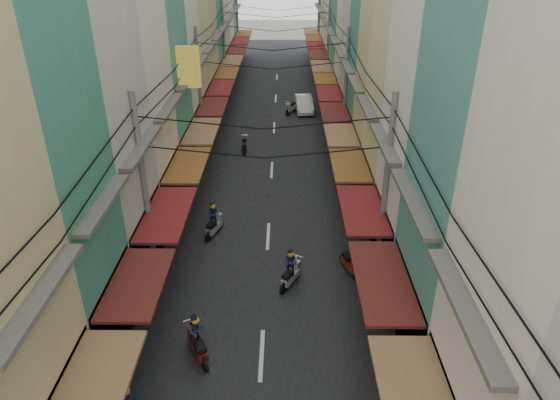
{
  "coord_description": "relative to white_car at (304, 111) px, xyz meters",
  "views": [
    {
      "loc": [
        0.76,
        -15.14,
        13.19
      ],
      "look_at": [
        0.6,
        5.13,
        2.51
      ],
      "focal_mm": 32.0,
      "sensor_mm": 36.0,
      "label": 1
    }
  ],
  "objects": [
    {
      "name": "ground",
      "position": [
        -2.48,
        -26.31,
        0.0
      ],
      "size": [
        160.0,
        160.0,
        0.0
      ],
      "primitive_type": "plane",
      "color": "slate",
      "rests_on": "ground"
    },
    {
      "name": "road",
      "position": [
        -2.48,
        -6.31,
        0.01
      ],
      "size": [
        10.0,
        80.0,
        0.02
      ],
      "primitive_type": "cube",
      "color": "black",
      "rests_on": "ground"
    },
    {
      "name": "sidewalk_left",
      "position": [
        -8.98,
        -6.31,
        0.03
      ],
      "size": [
        3.0,
        80.0,
        0.06
      ],
      "primitive_type": "cube",
      "color": "gray",
      "rests_on": "ground"
    },
    {
      "name": "sidewalk_right",
      "position": [
        4.02,
        -6.31,
        0.03
      ],
      "size": [
        3.0,
        80.0,
        0.06
      ],
      "primitive_type": "cube",
      "color": "gray",
      "rests_on": "ground"
    },
    {
      "name": "building_row_left",
      "position": [
        -10.4,
        -9.75,
        9.78
      ],
      "size": [
        7.8,
        67.67,
        23.7
      ],
      "color": "silver",
      "rests_on": "ground"
    },
    {
      "name": "building_row_right",
      "position": [
        5.43,
        -9.86,
        9.41
      ],
      "size": [
        7.8,
        68.98,
        22.59
      ],
      "color": "#3D8670",
      "rests_on": "ground"
    },
    {
      "name": "utility_poles",
      "position": [
        -2.48,
        -11.3,
        6.59
      ],
      "size": [
        10.2,
        66.13,
        8.2
      ],
      "color": "gray",
      "rests_on": "ground"
    },
    {
      "name": "white_car",
      "position": [
        0.0,
        0.0,
        0.0
      ],
      "size": [
        4.71,
        2.07,
        1.63
      ],
      "primitive_type": "imported",
      "rotation": [
        0.0,
        0.0,
        0.06
      ],
      "color": "white",
      "rests_on": "ground"
    },
    {
      "name": "bicycle",
      "position": [
        4.05,
        -28.05,
        0.0
      ],
      "size": [
        1.67,
        0.84,
        1.1
      ],
      "primitive_type": "imported",
      "rotation": [
        0.0,
        0.0,
        1.41
      ],
      "color": "black",
      "rests_on": "ground"
    },
    {
      "name": "moving_scooters",
      "position": [
        -3.6,
        -21.87,
        0.54
      ],
      "size": [
        7.91,
        32.5,
        1.89
      ],
      "color": "black",
      "rests_on": "ground"
    },
    {
      "name": "pedestrians",
      "position": [
        -6.82,
        -24.91,
        1.04
      ],
      "size": [
        11.68,
        26.82,
        2.18
      ],
      "color": "black",
      "rests_on": "ground"
    },
    {
      "name": "traffic_sign",
      "position": [
        2.58,
        -30.92,
        2.16
      ],
      "size": [
        0.1,
        0.65,
        2.96
      ],
      "color": "gray",
      "rests_on": "ground"
    }
  ]
}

